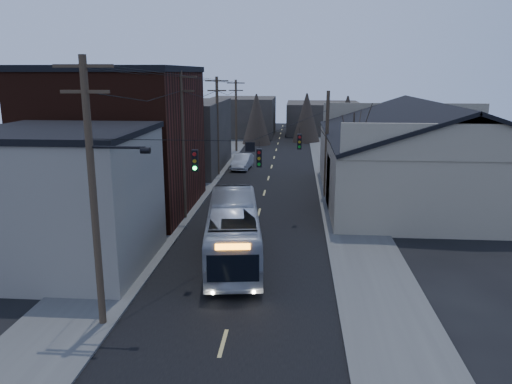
% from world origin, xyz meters
% --- Properties ---
extents(ground, '(160.00, 160.00, 0.00)m').
position_xyz_m(ground, '(0.00, 0.00, 0.00)').
color(ground, black).
rests_on(ground, ground).
extents(road_surface, '(9.00, 110.00, 0.02)m').
position_xyz_m(road_surface, '(0.00, 30.00, 0.01)').
color(road_surface, black).
rests_on(road_surface, ground).
extents(sidewalk_left, '(4.00, 110.00, 0.12)m').
position_xyz_m(sidewalk_left, '(-6.50, 30.00, 0.06)').
color(sidewalk_left, '#474744').
rests_on(sidewalk_left, ground).
extents(sidewalk_right, '(4.00, 110.00, 0.12)m').
position_xyz_m(sidewalk_right, '(6.50, 30.00, 0.06)').
color(sidewalk_right, '#474744').
rests_on(sidewalk_right, ground).
extents(building_clapboard, '(8.00, 8.00, 7.00)m').
position_xyz_m(building_clapboard, '(-9.00, 9.00, 3.50)').
color(building_clapboard, gray).
rests_on(building_clapboard, ground).
extents(building_brick, '(10.00, 12.00, 10.00)m').
position_xyz_m(building_brick, '(-10.00, 20.00, 5.00)').
color(building_brick, black).
rests_on(building_brick, ground).
extents(building_left_far, '(9.00, 14.00, 7.00)m').
position_xyz_m(building_left_far, '(-9.50, 36.00, 3.50)').
color(building_left_far, '#2F2B26').
rests_on(building_left_far, ground).
extents(warehouse, '(16.16, 20.60, 7.73)m').
position_xyz_m(warehouse, '(13.00, 25.00, 2.70)').
color(warehouse, gray).
rests_on(warehouse, ground).
extents(building_far_left, '(10.00, 12.00, 6.00)m').
position_xyz_m(building_far_left, '(-6.00, 65.00, 3.00)').
color(building_far_left, '#2F2B26').
rests_on(building_far_left, ground).
extents(building_far_right, '(12.00, 14.00, 5.00)m').
position_xyz_m(building_far_right, '(7.00, 70.00, 2.50)').
color(building_far_right, '#2F2B26').
rests_on(building_far_right, ground).
extents(bare_tree, '(0.40, 0.40, 7.20)m').
position_xyz_m(bare_tree, '(6.50, 20.00, 3.60)').
color(bare_tree, black).
rests_on(bare_tree, ground).
extents(utility_lines, '(11.24, 45.28, 10.50)m').
position_xyz_m(utility_lines, '(-3.11, 24.14, 4.95)').
color(utility_lines, '#382B1E').
rests_on(utility_lines, ground).
extents(bus, '(4.00, 11.48, 3.13)m').
position_xyz_m(bus, '(-0.73, 10.90, 1.57)').
color(bus, '#A1A5AC').
rests_on(bus, ground).
extents(parked_car, '(2.09, 4.86, 1.56)m').
position_xyz_m(parked_car, '(-3.00, 36.59, 0.78)').
color(parked_car, '#B1B5B9').
rests_on(parked_car, ground).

